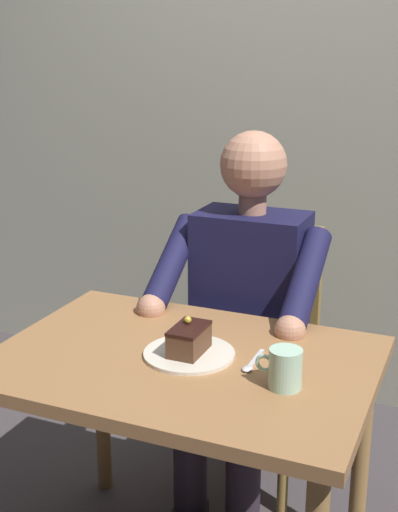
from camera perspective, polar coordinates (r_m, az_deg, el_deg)
cafe_rear_panel at (r=2.91m, az=9.81°, el=16.94°), size 6.40×0.12×3.00m
dining_table at (r=1.87m, az=-1.32°, el=-10.92°), size 0.99×0.70×0.71m
chair at (r=2.46m, az=4.91°, el=-6.95°), size 0.42×0.42×0.90m
seated_person at (r=2.25m, az=3.64°, el=-4.95°), size 0.53×0.58×1.24m
dessert_plate at (r=1.83m, az=-0.82°, el=-8.13°), size 0.24×0.24×0.01m
cake_slice at (r=1.81m, az=-0.83°, el=-6.92°), size 0.08×0.13×0.09m
coffee_cup at (r=1.66m, az=7.13°, el=-9.20°), size 0.12×0.08×0.10m
dessert_spoon at (r=1.78m, az=4.38°, el=-8.93°), size 0.03×0.14×0.01m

